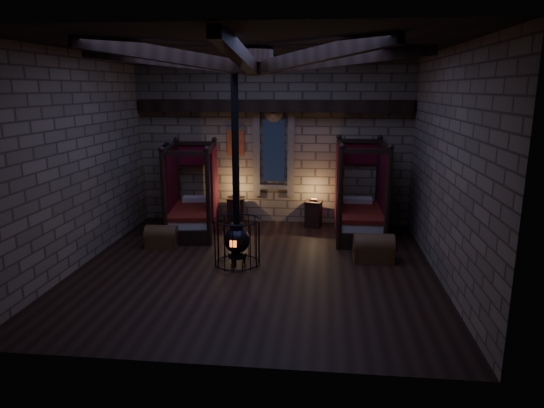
# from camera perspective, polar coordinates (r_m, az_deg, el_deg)

# --- Properties ---
(room) EXTENTS (7.02, 7.02, 4.29)m
(room) POSITION_cam_1_polar(r_m,az_deg,el_deg) (9.17, -2.06, 15.10)
(room) COLOR black
(room) RESTS_ON ground
(bed_left) EXTENTS (1.36, 2.19, 2.16)m
(bed_left) POSITION_cam_1_polar(r_m,az_deg,el_deg) (12.06, -9.25, -0.85)
(bed_left) COLOR black
(bed_left) RESTS_ON ground
(bed_right) EXTENTS (1.14, 2.15, 2.24)m
(bed_right) POSITION_cam_1_polar(r_m,az_deg,el_deg) (11.84, 10.21, -1.07)
(bed_right) COLOR black
(bed_right) RESTS_ON ground
(trunk_left) EXTENTS (0.72, 0.48, 0.51)m
(trunk_left) POSITION_cam_1_polar(r_m,az_deg,el_deg) (11.18, -12.83, -3.80)
(trunk_left) COLOR #56371B
(trunk_left) RESTS_ON ground
(trunk_right) EXTENTS (0.82, 0.53, 0.59)m
(trunk_right) POSITION_cam_1_polar(r_m,az_deg,el_deg) (10.24, 11.84, -5.16)
(trunk_right) COLOR #56371B
(trunk_right) RESTS_ON ground
(nightstand_left) EXTENTS (0.49, 0.47, 0.89)m
(nightstand_left) POSITION_cam_1_polar(r_m,az_deg,el_deg) (12.63, -4.26, -0.80)
(nightstand_left) COLOR black
(nightstand_left) RESTS_ON ground
(nightstand_right) EXTENTS (0.49, 0.48, 0.74)m
(nightstand_right) POSITION_cam_1_polar(r_m,az_deg,el_deg) (12.46, 4.90, -1.15)
(nightstand_right) COLOR black
(nightstand_right) RESTS_ON ground
(stove) EXTENTS (0.93, 0.93, 4.05)m
(stove) POSITION_cam_1_polar(r_m,az_deg,el_deg) (9.74, -4.15, -3.82)
(stove) COLOR black
(stove) RESTS_ON ground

